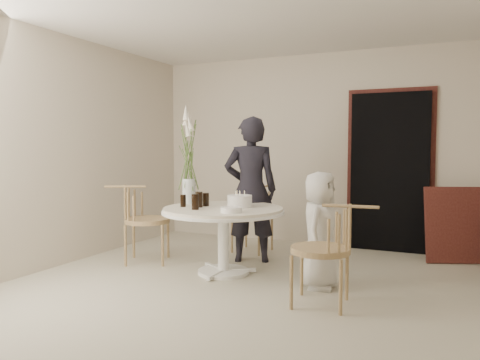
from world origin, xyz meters
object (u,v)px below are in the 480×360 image
at_px(table, 223,218).
at_px(girl, 251,190).
at_px(chair_far, 256,209).
at_px(chair_right, 335,240).
at_px(boy, 319,230).
at_px(flower_vase, 189,160).
at_px(birthday_cake, 240,201).
at_px(chair_left, 136,212).

bearing_deg(table, girl, 85.64).
distance_m(chair_far, chair_right, 2.34).
height_order(chair_far, chair_right, chair_right).
bearing_deg(chair_right, girl, -137.15).
bearing_deg(boy, chair_right, -151.52).
distance_m(chair_right, boy, 0.55).
relative_size(table, flower_vase, 1.16).
height_order(girl, boy, girl).
distance_m(chair_right, girl, 1.79).
distance_m(table, girl, 0.70).
relative_size(chair_far, chair_right, 0.95).
xyz_separation_m(table, flower_vase, (-0.53, 0.16, 0.62)).
xyz_separation_m(chair_right, birthday_cake, (-1.21, 0.66, 0.21)).
bearing_deg(boy, chair_far, 42.10).
distance_m(boy, birthday_cake, 0.98).
xyz_separation_m(girl, flower_vase, (-0.57, -0.48, 0.37)).
xyz_separation_m(boy, birthday_cake, (-0.94, 0.18, 0.22)).
bearing_deg(chair_right, flower_vase, -115.41).
xyz_separation_m(girl, birthday_cake, (0.10, -0.54, -0.08)).
bearing_deg(chair_left, flower_vase, -103.62).
bearing_deg(chair_left, chair_far, -65.17).
distance_m(table, chair_right, 1.46).
bearing_deg(birthday_cake, table, -143.61).
height_order(chair_far, chair_left, chair_left).
bearing_deg(chair_left, boy, -117.19).
relative_size(chair_far, boy, 0.75).
bearing_deg(girl, table, 62.18).
distance_m(table, boy, 1.09).
xyz_separation_m(chair_right, girl, (-1.30, 1.19, 0.29)).
bearing_deg(girl, chair_far, -97.21).
xyz_separation_m(girl, boy, (1.04, -0.71, -0.30)).
bearing_deg(chair_left, chair_right, -127.56).
height_order(chair_far, boy, boy).
xyz_separation_m(chair_right, chair_left, (-2.54, 0.58, 0.02)).
xyz_separation_m(chair_left, flower_vase, (0.66, 0.13, 0.63)).
height_order(boy, birthday_cake, boy).
relative_size(table, chair_left, 1.42).
height_order(chair_left, girl, girl).
distance_m(chair_right, flower_vase, 2.11).
bearing_deg(flower_vase, birthday_cake, -4.52).
bearing_deg(table, chair_right, -22.11).
height_order(chair_far, girl, girl).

